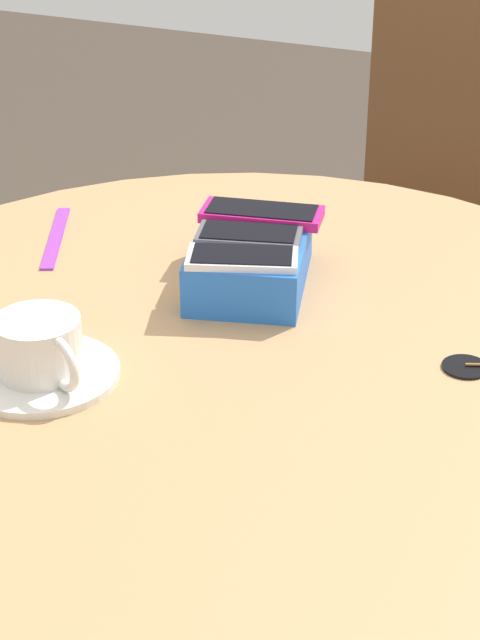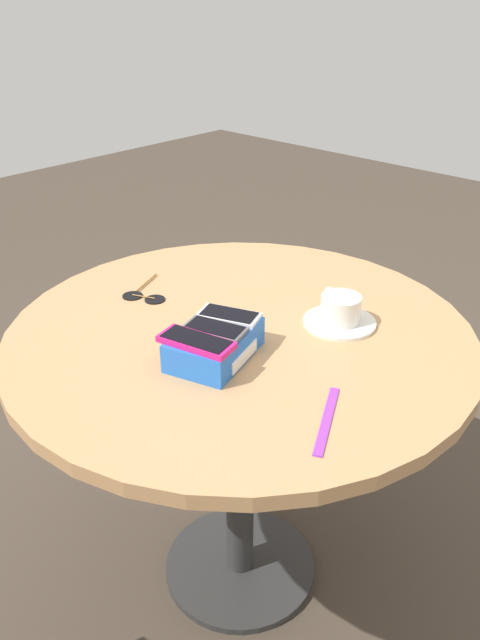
{
  "view_description": "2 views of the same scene",
  "coord_description": "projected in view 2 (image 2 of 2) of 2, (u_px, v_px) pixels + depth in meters",
  "views": [
    {
      "loc": [
        0.9,
        0.42,
        1.3
      ],
      "look_at": [
        0.0,
        0.0,
        0.76
      ],
      "focal_mm": 60.0,
      "sensor_mm": 36.0,
      "label": 1
    },
    {
      "loc": [
        -0.85,
        -0.79,
        1.39
      ],
      "look_at": [
        0.0,
        0.0,
        0.76
      ],
      "focal_mm": 35.0,
      "sensor_mm": 36.0,
      "label": 2
    }
  ],
  "objects": [
    {
      "name": "ground_plane",
      "position": [
        240.0,
        568.0,
        1.68
      ],
      "size": [
        8.0,
        8.0,
        0.0
      ],
      "primitive_type": "plane",
      "color": "#42382D"
    },
    {
      "name": "phone_magenta",
      "position": [
        196.0,
        342.0,
        1.15
      ],
      "size": [
        0.09,
        0.15,
        0.01
      ],
      "color": "#D11975",
      "rests_on": "phone_box"
    },
    {
      "name": "coffee_cup",
      "position": [
        340.0,
        308.0,
        1.33
      ],
      "size": [
        0.09,
        0.11,
        0.06
      ],
      "color": "silver",
      "rests_on": "saucer"
    },
    {
      "name": "saucer",
      "position": [
        339.0,
        322.0,
        1.34
      ],
      "size": [
        0.16,
        0.16,
        0.01
      ],
      "primitive_type": "cylinder",
      "color": "silver",
      "rests_on": "round_table"
    },
    {
      "name": "phone_box",
      "position": [
        215.0,
        344.0,
        1.21
      ],
      "size": [
        0.22,
        0.18,
        0.06
      ],
      "color": "blue",
      "rests_on": "round_table"
    },
    {
      "name": "lanyard_strap",
      "position": [
        327.0,
        420.0,
        1.05
      ],
      "size": [
        0.18,
        0.1,
        0.0
      ],
      "primitive_type": "cube",
      "rotation": [
        0.0,
        0.0,
        0.47
      ],
      "color": "purple",
      "rests_on": "round_table"
    },
    {
      "name": "phone_white",
      "position": [
        229.0,
        315.0,
        1.25
      ],
      "size": [
        0.1,
        0.13,
        0.01
      ],
      "color": "silver",
      "rests_on": "phone_box"
    },
    {
      "name": "sunglasses",
      "position": [
        144.0,
        296.0,
        1.46
      ],
      "size": [
        0.14,
        0.13,
        0.01
      ],
      "color": "black",
      "rests_on": "round_table"
    },
    {
      "name": "phone_gray",
      "position": [
        215.0,
        329.0,
        1.2
      ],
      "size": [
        0.09,
        0.13,
        0.01
      ],
      "color": "#515156",
      "rests_on": "phone_box"
    },
    {
      "name": "round_table",
      "position": [
        240.0,
        372.0,
        1.38
      ],
      "size": [
        0.99,
        0.99,
        0.74
      ],
      "color": "#2D2D2D",
      "rests_on": "ground_plane"
    }
  ]
}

